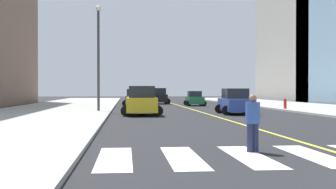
% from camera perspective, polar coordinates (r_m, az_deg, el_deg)
% --- Properties ---
extents(sidewalk_kerb_west, '(10.00, 120.00, 0.15)m').
position_cam_1_polar(sidewalk_kerb_west, '(28.02, -18.37, -2.94)').
color(sidewalk_kerb_west, '#9E9B93').
rests_on(sidewalk_kerb_west, ground).
extents(lane_divider_paint, '(0.16, 80.00, 0.01)m').
position_cam_1_polar(lane_divider_paint, '(47.68, 1.67, -1.53)').
color(lane_divider_paint, yellow).
rests_on(lane_divider_paint, ground).
extents(parking_garage_concrete, '(18.00, 24.00, 31.64)m').
position_cam_1_polar(parking_garage_concrete, '(77.21, 20.81, 11.06)').
color(parking_garage_concrete, '#9E9B93').
rests_on(parking_garage_concrete, ground).
extents(car_red_nearest, '(2.51, 3.96, 1.75)m').
position_cam_1_polar(car_red_nearest, '(65.36, -1.63, -0.23)').
color(car_red_nearest, red).
rests_on(car_red_nearest, ground).
extents(car_yellow_second, '(2.93, 4.65, 2.06)m').
position_cam_1_polar(car_yellow_second, '(30.33, -3.54, -0.95)').
color(car_yellow_second, gold).
rests_on(car_yellow_second, ground).
extents(car_black_third, '(2.90, 4.57, 2.02)m').
position_cam_1_polar(car_black_third, '(54.59, -1.25, -0.27)').
color(car_black_third, black).
rests_on(car_black_third, ground).
extents(car_gray_fourth, '(2.69, 4.25, 1.88)m').
position_cam_1_polar(car_gray_fourth, '(47.33, -4.51, -0.49)').
color(car_gray_fourth, slate).
rests_on(car_gray_fourth, ground).
extents(car_green_fifth, '(2.37, 3.75, 1.66)m').
position_cam_1_polar(car_green_fifth, '(48.52, 3.58, -0.58)').
color(car_green_fifth, '#236B42').
rests_on(car_green_fifth, ground).
extents(car_blue_sixth, '(2.72, 4.30, 1.90)m').
position_cam_1_polar(car_blue_sixth, '(32.11, 8.99, -1.01)').
color(car_blue_sixth, '#2D479E').
rests_on(car_blue_sixth, ground).
extents(pedestrian_crossing, '(0.41, 0.41, 1.67)m').
position_cam_1_polar(pedestrian_crossing, '(12.61, 11.22, -3.39)').
color(pedestrian_crossing, '#232847').
rests_on(pedestrian_crossing, ground).
extents(fire_hydrant, '(0.26, 0.26, 0.89)m').
position_cam_1_polar(fire_hydrant, '(39.10, 15.34, -1.18)').
color(fire_hydrant, red).
rests_on(fire_hydrant, sidewalk_kerb_east).
extents(street_lamp, '(0.44, 0.44, 8.33)m').
position_cam_1_polar(street_lamp, '(34.47, -9.25, 5.95)').
color(street_lamp, '#38383D').
rests_on(street_lamp, sidewalk_kerb_west).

